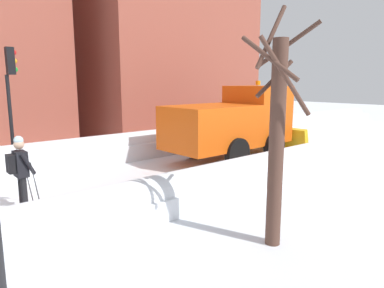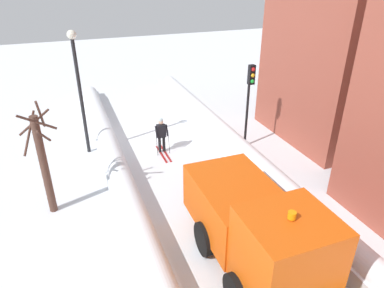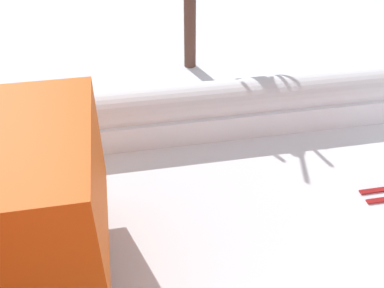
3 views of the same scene
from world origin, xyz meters
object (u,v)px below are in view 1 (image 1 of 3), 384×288
object	(u,v)px
traffic_light_pole	(11,85)
plow_truck	(235,122)
skier	(21,169)
bare_tree_near	(277,136)

from	to	relation	value
traffic_light_pole	plow_truck	bearing A→B (deg)	63.00
plow_truck	traffic_light_pole	distance (m)	8.16
skier	bare_tree_near	xyz separation A→B (m)	(5.12, 3.03, 1.10)
traffic_light_pole	bare_tree_near	world-z (taller)	bare_tree_near
skier	bare_tree_near	world-z (taller)	bare_tree_near
plow_truck	bare_tree_near	size ratio (longest dim) A/B	1.35
plow_truck	skier	world-z (taller)	plow_truck
plow_truck	bare_tree_near	bearing A→B (deg)	-42.46
plow_truck	skier	xyz separation A→B (m)	(0.47, -8.14, -0.48)
skier	traffic_light_pole	size ratio (longest dim) A/B	0.43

